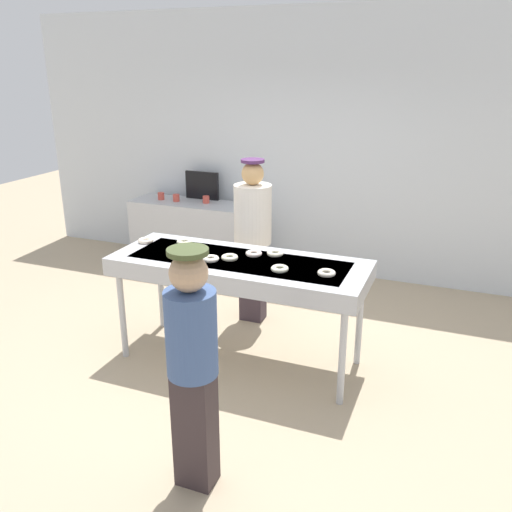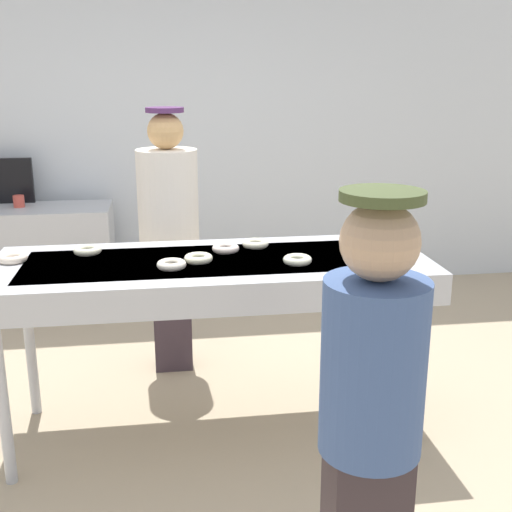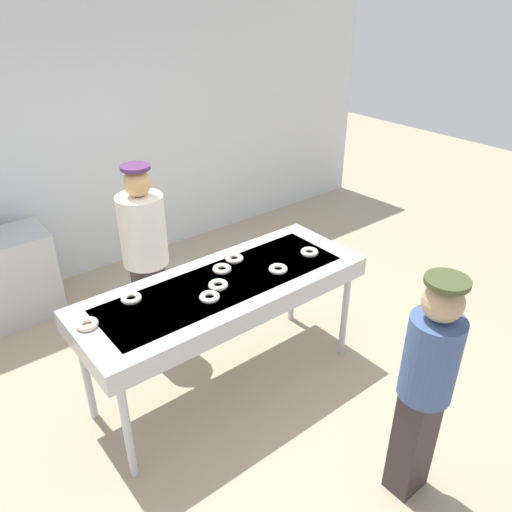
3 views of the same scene
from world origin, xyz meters
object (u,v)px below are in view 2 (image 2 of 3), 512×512
menu_display (3,181)px  sugar_donut_2 (367,254)px  paper_cup_0 (19,201)px  sugar_donut_0 (256,244)px  sugar_donut_3 (13,258)px  sugar_donut_5 (88,250)px  sugar_donut_1 (172,265)px  worker_baker (169,223)px  fryer_conveyor (212,275)px  sugar_donut_6 (297,260)px  sugar_donut_7 (198,258)px  sugar_donut_4 (226,248)px  prep_counter (5,261)px  customer_waiting (370,424)px

menu_display → sugar_donut_2: bearing=-45.8°
paper_cup_0 → sugar_donut_0: bearing=-49.4°
sugar_donut_3 → sugar_donut_5: (0.35, 0.10, 0.00)m
sugar_donut_1 → worker_baker: size_ratio=0.09×
sugar_donut_2 → fryer_conveyor: bearing=173.9°
paper_cup_0 → menu_display: size_ratio=0.20×
sugar_donut_6 → paper_cup_0: bearing=128.6°
sugar_donut_1 → worker_baker: worker_baker is taller
sugar_donut_7 → sugar_donut_4: bearing=47.8°
sugar_donut_3 → prep_counter: sugar_donut_3 is taller
sugar_donut_4 → paper_cup_0: (-1.44, 1.96, -0.09)m
fryer_conveyor → sugar_donut_5: (-0.64, 0.20, 0.10)m
sugar_donut_0 → sugar_donut_7: (-0.32, -0.24, 0.00)m
sugar_donut_5 → sugar_donut_6: same height
sugar_donut_1 → paper_cup_0: 2.50m
sugar_donut_2 → paper_cup_0: bearing=134.6°
fryer_conveyor → worker_baker: size_ratio=1.31×
sugar_donut_5 → customer_waiting: customer_waiting is taller
sugar_donut_3 → sugar_donut_5: 0.37m
sugar_donut_4 → prep_counter: bearing=129.7°
sugar_donut_5 → prep_counter: (-0.87, 1.85, -0.56)m
sugar_donut_7 → customer_waiting: customer_waiting is taller
sugar_donut_3 → worker_baker: worker_baker is taller
worker_baker → prep_counter: 1.87m
sugar_donut_1 → sugar_donut_3: bearing=163.8°
fryer_conveyor → sugar_donut_3: size_ratio=15.40×
sugar_donut_1 → fryer_conveyor: bearing=30.6°
sugar_donut_2 → menu_display: (-2.29, 2.36, 0.05)m
sugar_donut_0 → paper_cup_0: size_ratio=1.54×
sugar_donut_3 → worker_baker: size_ratio=0.09×
sugar_donut_5 → prep_counter: size_ratio=0.08×
sugar_donut_6 → menu_display: bearing=128.6°
sugar_donut_6 → paper_cup_0: (-1.78, 2.22, -0.09)m
prep_counter → menu_display: size_ratio=3.65×
sugar_donut_7 → customer_waiting: size_ratio=0.09×
sugar_donut_1 → menu_display: 2.73m
fryer_conveyor → sugar_donut_1: 0.26m
paper_cup_0 → fryer_conveyor: bearing=-56.9°
sugar_donut_4 → worker_baker: 0.75m
sugar_donut_4 → sugar_donut_7: bearing=-132.2°
sugar_donut_6 → sugar_donut_7: bearing=168.6°
fryer_conveyor → sugar_donut_4: bearing=59.1°
sugar_donut_0 → sugar_donut_4: size_ratio=1.00×
sugar_donut_3 → sugar_donut_4: same height
fryer_conveyor → customer_waiting: 1.54m
sugar_donut_4 → customer_waiting: (0.27, -1.64, -0.11)m
sugar_donut_7 → worker_baker: 0.87m
sugar_donut_4 → worker_baker: bearing=112.6°
sugar_donut_0 → sugar_donut_5: 0.89m
sugar_donut_1 → sugar_donut_7: 0.16m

